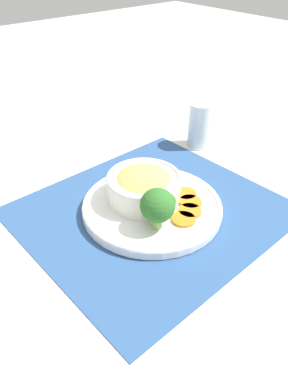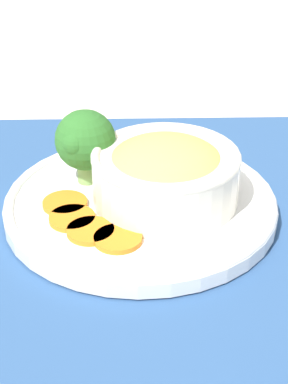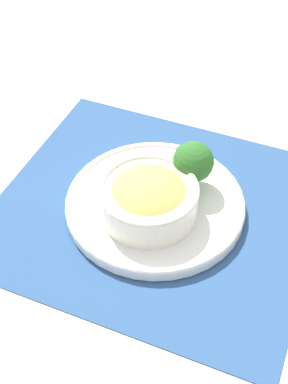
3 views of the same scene
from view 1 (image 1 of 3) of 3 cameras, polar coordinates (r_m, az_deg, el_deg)
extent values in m
plane|color=beige|center=(0.80, 1.21, -3.01)|extent=(4.00, 4.00, 0.00)
cube|color=#2D5184|center=(0.80, 1.21, -2.89)|extent=(0.53, 0.48, 0.00)
cylinder|color=white|center=(0.80, 1.22, -2.33)|extent=(0.30, 0.30, 0.02)
torus|color=white|center=(0.79, 1.23, -1.87)|extent=(0.30, 0.30, 0.01)
cylinder|color=silver|center=(0.79, -0.07, 0.54)|extent=(0.16, 0.16, 0.05)
torus|color=silver|center=(0.78, -0.08, 2.16)|extent=(0.16, 0.16, 0.01)
ellipsoid|color=#E0B75B|center=(0.78, -0.07, 1.34)|extent=(0.13, 0.13, 0.06)
cylinder|color=#84AD5B|center=(0.73, 2.02, -4.49)|extent=(0.02, 0.02, 0.03)
sphere|color=#2D6B28|center=(0.70, 2.08, -2.06)|extent=(0.07, 0.07, 0.07)
sphere|color=#2D6B28|center=(0.70, 3.68, -1.45)|extent=(0.03, 0.03, 0.03)
sphere|color=#2D6B28|center=(0.69, 0.67, -2.12)|extent=(0.03, 0.03, 0.03)
cylinder|color=orange|center=(0.75, 6.04, -4.15)|extent=(0.05, 0.05, 0.01)
cylinder|color=orange|center=(0.77, 7.01, -2.87)|extent=(0.05, 0.05, 0.01)
cylinder|color=orange|center=(0.80, 7.09, -1.51)|extent=(0.05, 0.05, 0.01)
cylinder|color=orange|center=(0.82, 6.36, -0.25)|extent=(0.05, 0.05, 0.01)
cylinder|color=silver|center=(1.04, 8.56, 10.06)|extent=(0.07, 0.07, 0.12)
cylinder|color=silver|center=(1.05, 8.46, 8.96)|extent=(0.06, 0.06, 0.07)
camera|label=2|loc=(1.13, 27.49, 25.97)|focal=60.00mm
camera|label=3|loc=(1.06, -38.74, 38.17)|focal=50.00mm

